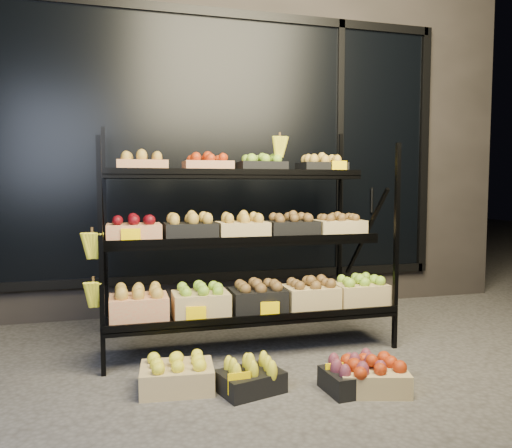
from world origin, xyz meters
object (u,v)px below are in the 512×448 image
object	(u,v)px
display_rack	(244,240)
floor_crate_left	(177,373)
floor_crate_midright	(372,375)
floor_crate_midleft	(250,377)

from	to	relation	value
display_rack	floor_crate_left	xyz separation A→B (m)	(-0.60, -0.76, -0.69)
display_rack	floor_crate_left	bearing A→B (deg)	-128.12
floor_crate_left	floor_crate_midright	bearing A→B (deg)	-10.42
display_rack	floor_crate_midright	size ratio (longest dim) A/B	4.80
display_rack	floor_crate_left	world-z (taller)	display_rack
floor_crate_left	floor_crate_midright	world-z (taller)	floor_crate_left
floor_crate_midright	floor_crate_midleft	bearing A→B (deg)	-178.45
floor_crate_midright	floor_crate_left	bearing A→B (deg)	179.99
display_rack	floor_crate_midright	distance (m)	1.37
floor_crate_left	floor_crate_midright	distance (m)	1.14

